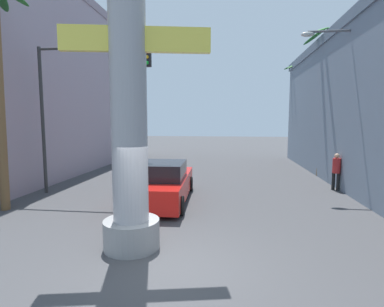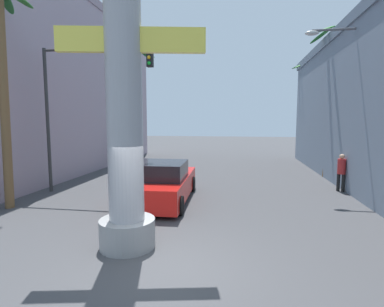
{
  "view_description": "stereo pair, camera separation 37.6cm",
  "coord_description": "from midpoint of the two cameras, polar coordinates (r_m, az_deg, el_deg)",
  "views": [
    {
      "loc": [
        1.24,
        -5.89,
        3.08
      ],
      "look_at": [
        0.0,
        4.2,
        1.98
      ],
      "focal_mm": 28.0,
      "sensor_mm": 36.0,
      "label": 1
    },
    {
      "loc": [
        1.61,
        -5.84,
        3.08
      ],
      "look_at": [
        0.0,
        4.2,
        1.98
      ],
      "focal_mm": 28.0,
      "sensor_mm": 36.0,
      "label": 2
    }
  ],
  "objects": [
    {
      "name": "palm_tree_far_left",
      "position": [
        24.45,
        -9.8,
        10.79
      ],
      "size": [
        2.92,
        2.83,
        8.81
      ],
      "color": "brown",
      "rests_on": "ground"
    },
    {
      "name": "pedestrian_mid_right",
      "position": [
        14.72,
        27.24,
        -2.79
      ],
      "size": [
        0.47,
        0.47,
        1.66
      ],
      "color": "black",
      "rests_on": "ground"
    },
    {
      "name": "pedestrian_far_left",
      "position": [
        20.78,
        -10.9,
        0.29
      ],
      "size": [
        0.41,
        0.41,
        1.69
      ],
      "color": "#3F3833",
      "rests_on": "ground"
    },
    {
      "name": "ground_plane",
      "position": [
        16.22,
        3.93,
        -4.78
      ],
      "size": [
        89.88,
        89.88,
        0.0
      ],
      "primitive_type": "plane",
      "color": "#424244"
    },
    {
      "name": "palm_tree_far_right",
      "position": [
        26.19,
        21.58,
        9.86
      ],
      "size": [
        2.79,
        2.8,
        7.85
      ],
      "color": "brown",
      "rests_on": "ground"
    },
    {
      "name": "palm_tree_mid_right",
      "position": [
        18.31,
        25.9,
        11.88
      ],
      "size": [
        2.67,
        2.85,
        8.22
      ],
      "color": "brown",
      "rests_on": "ground"
    },
    {
      "name": "neon_sign_pole",
      "position": [
        7.4,
        -11.45,
        18.42
      ],
      "size": [
        3.78,
        1.35,
        10.21
      ],
      "color": "#9E9EA3",
      "rests_on": "ground"
    },
    {
      "name": "building_left",
      "position": [
        21.39,
        -25.26,
        11.46
      ],
      "size": [
        6.69,
        20.43,
        10.51
      ],
      "color": "#9E8C99",
      "rests_on": "ground"
    },
    {
      "name": "car_lead",
      "position": [
        11.62,
        -4.88,
        -5.64
      ],
      "size": [
        2.31,
        5.0,
        1.56
      ],
      "color": "black",
      "rests_on": "ground"
    },
    {
      "name": "traffic_light_mast",
      "position": [
        13.48,
        -19.41,
        11.17
      ],
      "size": [
        5.49,
        0.32,
        6.13
      ],
      "color": "#333333",
      "rests_on": "ground"
    },
    {
      "name": "street_lamp",
      "position": [
        14.42,
        28.94,
        9.99
      ],
      "size": [
        2.45,
        0.28,
        6.98
      ],
      "color": "#59595E",
      "rests_on": "ground"
    },
    {
      "name": "palm_tree_near_left",
      "position": [
        12.4,
        -31.76,
        14.4
      ],
      "size": [
        2.39,
        2.35,
        7.73
      ],
      "color": "brown",
      "rests_on": "ground"
    }
  ]
}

